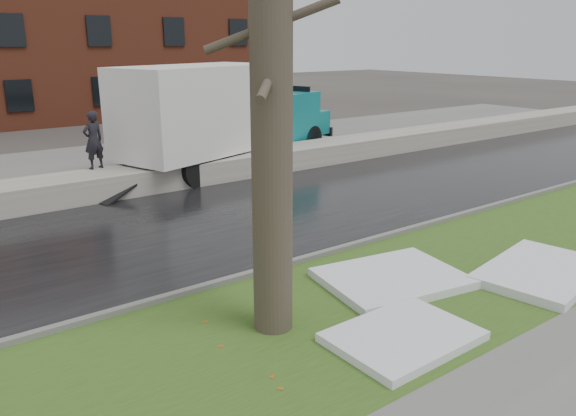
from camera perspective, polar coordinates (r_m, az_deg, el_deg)
ground at (r=10.96m, az=3.14°, el=-7.64°), size 120.00×120.00×0.00m
verge at (r=10.11m, az=7.71°, el=-9.82°), size 60.00×4.50×0.04m
sidewalk at (r=8.25m, az=27.02°, el=-18.26°), size 60.00×3.00×0.05m
road at (r=14.47m, az=-8.24°, el=-1.60°), size 60.00×7.00×0.03m
parking_lot at (r=22.10m, az=-18.82°, el=4.04°), size 60.00×9.00×0.03m
curb at (r=11.66m, az=0.01°, el=-5.70°), size 60.00×0.15×0.14m
snowbank at (r=18.06m, az=-14.65°, el=2.89°), size 60.00×1.60×0.75m
brick_building at (r=38.61m, az=-24.82°, el=15.93°), size 26.00×12.00×10.00m
bg_tree_right at (r=38.81m, az=-1.15°, el=14.92°), size 1.40×1.62×6.50m
fire_hydrant at (r=10.96m, az=-0.82°, el=-5.17°), size 0.36×0.31×0.73m
tree at (r=8.23m, az=-1.70°, el=12.86°), size 1.55×1.69×7.78m
box_truck at (r=20.43m, az=-6.70°, el=9.42°), size 11.17×5.40×3.73m
worker at (r=17.99m, az=-19.17°, el=6.54°), size 0.72×0.57×1.75m
snow_patch_near at (r=11.04m, az=10.54°, el=-7.04°), size 2.90×2.41×0.16m
snow_patch_far at (r=9.08m, az=11.60°, el=-12.66°), size 2.22×1.63×0.14m
snow_patch_side at (r=12.20m, az=24.32°, el=-5.91°), size 3.07×2.27×0.18m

